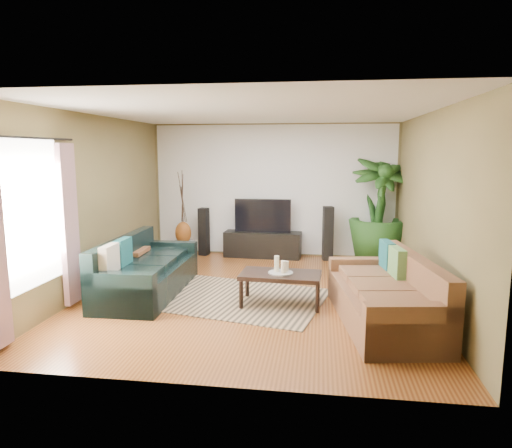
% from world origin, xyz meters
% --- Properties ---
extents(floor, '(5.50, 5.50, 0.00)m').
position_xyz_m(floor, '(0.00, 0.00, 0.00)').
color(floor, brown).
rests_on(floor, ground).
extents(ceiling, '(5.50, 5.50, 0.00)m').
position_xyz_m(ceiling, '(0.00, 0.00, 2.70)').
color(ceiling, white).
rests_on(ceiling, ground).
extents(wall_back, '(5.00, 0.00, 5.00)m').
position_xyz_m(wall_back, '(0.00, 2.75, 1.35)').
color(wall_back, olive).
rests_on(wall_back, ground).
extents(wall_front, '(5.00, 0.00, 5.00)m').
position_xyz_m(wall_front, '(0.00, -2.75, 1.35)').
color(wall_front, olive).
rests_on(wall_front, ground).
extents(wall_left, '(0.00, 5.50, 5.50)m').
position_xyz_m(wall_left, '(-2.50, 0.00, 1.35)').
color(wall_left, olive).
rests_on(wall_left, ground).
extents(wall_right, '(0.00, 5.50, 5.50)m').
position_xyz_m(wall_right, '(2.50, 0.00, 1.35)').
color(wall_right, olive).
rests_on(wall_right, ground).
extents(backwall_panel, '(4.90, 0.00, 4.90)m').
position_xyz_m(backwall_panel, '(0.00, 2.74, 1.35)').
color(backwall_panel, white).
rests_on(backwall_panel, ground).
extents(window_pane, '(0.00, 1.80, 1.80)m').
position_xyz_m(window_pane, '(-2.48, -1.60, 1.40)').
color(window_pane, white).
rests_on(window_pane, ground).
extents(curtain_far, '(0.08, 0.35, 2.20)m').
position_xyz_m(curtain_far, '(-2.43, -0.85, 1.15)').
color(curtain_far, gray).
rests_on(curtain_far, ground).
extents(curtain_rod, '(0.03, 1.90, 0.03)m').
position_xyz_m(curtain_rod, '(-2.43, -1.60, 2.30)').
color(curtain_rod, black).
rests_on(curtain_rod, ground).
extents(sofa_left, '(0.99, 2.25, 0.85)m').
position_xyz_m(sofa_left, '(-1.61, -0.15, 0.42)').
color(sofa_left, black).
rests_on(sofa_left, floor).
extents(sofa_right, '(1.32, 2.34, 0.85)m').
position_xyz_m(sofa_right, '(1.76, -0.91, 0.42)').
color(sofa_right, brown).
rests_on(sofa_right, floor).
extents(area_rug, '(2.88, 2.32, 0.01)m').
position_xyz_m(area_rug, '(-0.26, -0.21, 0.01)').
color(area_rug, tan).
rests_on(area_rug, floor).
extents(coffee_table, '(1.15, 0.67, 0.46)m').
position_xyz_m(coffee_table, '(0.43, -0.39, 0.23)').
color(coffee_table, black).
rests_on(coffee_table, floor).
extents(candle_tray, '(0.35, 0.35, 0.02)m').
position_xyz_m(candle_tray, '(0.43, -0.39, 0.46)').
color(candle_tray, '#989893').
rests_on(candle_tray, coffee_table).
extents(candle_tall, '(0.07, 0.07, 0.22)m').
position_xyz_m(candle_tall, '(0.37, -0.36, 0.58)').
color(candle_tall, beige).
rests_on(candle_tall, candle_tray).
extents(candle_mid, '(0.07, 0.07, 0.17)m').
position_xyz_m(candle_mid, '(0.47, -0.43, 0.56)').
color(candle_mid, beige).
rests_on(candle_mid, candle_tray).
extents(candle_short, '(0.07, 0.07, 0.14)m').
position_xyz_m(candle_short, '(0.50, -0.33, 0.54)').
color(candle_short, beige).
rests_on(candle_short, candle_tray).
extents(tv_stand, '(1.58, 0.55, 0.52)m').
position_xyz_m(tv_stand, '(-0.19, 2.50, 0.26)').
color(tv_stand, black).
rests_on(tv_stand, floor).
extents(television, '(1.14, 0.06, 0.67)m').
position_xyz_m(television, '(-0.19, 2.50, 0.85)').
color(television, black).
rests_on(television, tv_stand).
extents(speaker_left, '(0.21, 0.23, 0.98)m').
position_xyz_m(speaker_left, '(-1.42, 2.50, 0.49)').
color(speaker_left, black).
rests_on(speaker_left, floor).
extents(speaker_right, '(0.23, 0.24, 1.07)m').
position_xyz_m(speaker_right, '(1.13, 2.41, 0.53)').
color(speaker_right, black).
rests_on(speaker_right, floor).
extents(potted_plant, '(1.36, 1.36, 2.05)m').
position_xyz_m(potted_plant, '(2.09, 2.50, 1.02)').
color(potted_plant, '#1D4517').
rests_on(potted_plant, floor).
extents(plant_pot, '(0.38, 0.38, 0.29)m').
position_xyz_m(plant_pot, '(2.09, 2.50, 0.15)').
color(plant_pot, black).
rests_on(plant_pot, floor).
extents(pedestal, '(0.45, 0.45, 0.35)m').
position_xyz_m(pedestal, '(-1.77, 2.18, 0.18)').
color(pedestal, gray).
rests_on(pedestal, floor).
extents(vase, '(0.32, 0.32, 0.45)m').
position_xyz_m(vase, '(-1.77, 2.18, 0.51)').
color(vase, brown).
rests_on(vase, pedestal).
extents(side_table, '(0.58, 0.58, 0.59)m').
position_xyz_m(side_table, '(-2.08, 0.22, 0.30)').
color(side_table, brown).
rests_on(side_table, floor).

